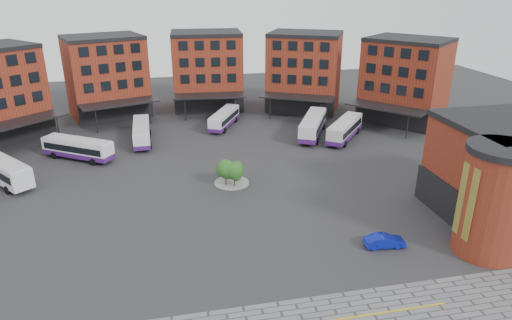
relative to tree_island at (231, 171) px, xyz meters
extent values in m
plane|color=#28282B|center=(-1.91, -11.45, -1.90)|extent=(160.00, 160.00, 0.00)
cube|color=black|center=(-30.11, 21.87, 0.10)|extent=(10.00, 9.07, 4.00)
cube|color=black|center=(-29.98, 21.72, 7.30)|extent=(8.60, 7.77, 8.00)
cube|color=black|center=(-28.54, 20.13, 2.10)|extent=(12.61, 11.97, 0.25)
cylinder|color=black|center=(-30.72, 15.74, 0.10)|extent=(0.20, 0.20, 4.00)
cylinder|color=black|center=(-23.96, 21.83, 0.10)|extent=(0.20, 0.20, 4.00)
cube|color=maroon|center=(-17.21, 34.99, 5.10)|extent=(15.55, 13.69, 14.00)
cube|color=black|center=(-15.63, 30.40, 0.10)|extent=(12.45, 4.71, 4.00)
cube|color=black|center=(-17.21, 34.99, 12.40)|extent=(15.65, 13.97, 0.60)
cube|color=black|center=(-15.57, 30.21, 7.30)|extent=(10.87, 3.87, 8.00)
cube|color=black|center=(-14.87, 28.18, 2.10)|extent=(13.72, 8.39, 0.25)
cylinder|color=black|center=(-18.58, 25.00, 0.10)|extent=(0.20, 0.20, 4.00)
cylinder|color=black|center=(-9.98, 27.96, 0.10)|extent=(0.20, 0.20, 4.00)
cube|color=maroon|center=(1.37, 37.43, 5.10)|extent=(13.67, 10.88, 14.00)
cube|color=black|center=(1.03, 32.60, 0.10)|extent=(13.00, 1.41, 4.00)
cube|color=black|center=(1.37, 37.43, 12.40)|extent=(13.69, 11.18, 0.60)
cube|color=black|center=(1.02, 32.40, 7.30)|extent=(11.42, 0.95, 8.00)
cube|color=black|center=(0.87, 30.25, 2.10)|extent=(13.28, 5.30, 0.25)
cylinder|color=black|center=(-3.80, 28.77, 0.10)|extent=(0.20, 0.20, 4.00)
cylinder|color=black|center=(5.28, 28.14, 0.10)|extent=(0.20, 0.20, 4.00)
cube|color=maroon|center=(19.43, 32.43, 5.10)|extent=(16.12, 14.81, 14.00)
cube|color=black|center=(17.23, 28.10, 0.10)|extent=(11.81, 6.35, 4.00)
cube|color=black|center=(19.43, 32.43, 12.40)|extent=(16.26, 15.08, 0.60)
cube|color=black|center=(17.13, 27.93, 7.30)|extent=(10.26, 5.33, 8.00)
cube|color=black|center=(16.16, 26.01, 2.10)|extent=(13.58, 9.82, 0.25)
cylinder|color=black|center=(11.29, 26.47, 0.10)|extent=(0.20, 0.20, 4.00)
cylinder|color=black|center=(19.40, 22.34, 0.10)|extent=(0.20, 0.20, 4.00)
cube|color=maroon|center=(34.09, 20.76, 5.10)|extent=(16.02, 16.39, 14.00)
cube|color=black|center=(30.38, 17.64, 0.10)|extent=(8.74, 10.28, 4.00)
cube|color=black|center=(34.09, 20.76, 12.40)|extent=(16.25, 16.58, 0.60)
cube|color=black|center=(30.23, 17.51, 7.30)|extent=(7.47, 8.86, 8.00)
cube|color=black|center=(28.58, 16.13, 2.10)|extent=(11.73, 12.79, 0.25)
cylinder|color=black|center=(24.27, 18.46, 0.10)|extent=(0.20, 0.20, 4.00)
cylinder|color=black|center=(30.12, 11.49, 0.10)|extent=(0.20, 0.20, 4.00)
cube|color=black|center=(20.99, -13.45, 0.10)|extent=(0.40, 12.00, 4.00)
cylinder|color=maroon|center=(21.09, -19.45, 3.10)|extent=(6.00, 6.00, 10.00)
cylinder|color=black|center=(21.09, -19.45, 8.40)|extent=(6.40, 6.40, 0.60)
cube|color=red|center=(18.19, -19.45, 3.60)|extent=(0.12, 2.20, 7.00)
cylinder|color=gray|center=(0.09, 0.55, -1.84)|extent=(4.40, 4.40, 0.12)
cylinder|color=#332114|center=(-0.71, -0.05, -1.07)|extent=(0.14, 0.14, 1.64)
sphere|color=#1F541C|center=(-0.71, -0.05, 0.41)|extent=(2.31, 2.31, 2.31)
sphere|color=#1F541C|center=(-0.51, -0.20, -0.09)|extent=(1.62, 1.62, 1.62)
cylinder|color=#332114|center=(0.89, 1.15, -1.24)|extent=(0.14, 0.14, 1.30)
sphere|color=#1F541C|center=(0.89, 1.15, -0.07)|extent=(1.68, 1.68, 1.68)
sphere|color=#1F541C|center=(1.09, 1.00, -0.46)|extent=(1.18, 1.18, 1.18)
cylinder|color=#332114|center=(0.29, -0.45, -1.16)|extent=(0.14, 0.14, 1.48)
sphere|color=#1F541C|center=(0.29, -0.45, 0.17)|extent=(2.18, 2.18, 2.18)
sphere|color=#1F541C|center=(0.49, -0.60, -0.27)|extent=(1.53, 1.53, 1.53)
cube|color=white|center=(-27.92, 6.70, -0.08)|extent=(9.07, 10.35, 2.51)
cube|color=black|center=(-27.92, 6.70, 0.10)|extent=(8.55, 9.69, 0.97)
cube|color=silver|center=(-27.92, 6.70, 1.22)|extent=(8.71, 9.93, 0.12)
cylinder|color=black|center=(-29.20, 10.31, -1.38)|extent=(0.88, 0.99, 1.02)
cylinder|color=black|center=(-26.65, 3.10, -1.38)|extent=(0.88, 0.99, 1.02)
cylinder|color=black|center=(-24.66, 4.71, -1.38)|extent=(0.88, 0.99, 1.02)
cube|color=white|center=(-19.86, 13.12, -0.17)|extent=(10.29, 7.88, 2.38)
cube|color=black|center=(-19.86, 13.12, 0.00)|extent=(9.61, 7.46, 0.92)
cube|color=silver|center=(-19.86, 13.12, 1.07)|extent=(9.88, 7.56, 0.12)
cube|color=black|center=(-24.26, 15.98, 0.05)|extent=(1.23, 1.80, 1.07)
cube|color=#491870|center=(-19.86, 13.12, -1.02)|extent=(10.35, 7.93, 0.68)
cylinder|color=black|center=(-23.39, 13.97, -1.41)|extent=(0.97, 0.78, 0.97)
cylinder|color=black|center=(-22.07, 16.00, -1.41)|extent=(0.97, 0.78, 0.97)
cylinder|color=black|center=(-17.65, 10.23, -1.41)|extent=(0.97, 0.78, 0.97)
cylinder|color=black|center=(-16.33, 12.27, -1.41)|extent=(0.97, 0.78, 0.97)
cube|color=white|center=(-11.19, 18.65, -0.17)|extent=(2.65, 10.73, 2.38)
cube|color=black|center=(-11.19, 18.65, 0.00)|extent=(2.69, 9.87, 0.92)
cube|color=silver|center=(-11.19, 18.65, 1.07)|extent=(2.54, 10.30, 0.12)
cube|color=black|center=(-11.30, 23.89, 0.05)|extent=(2.06, 0.16, 1.07)
cube|color=#491870|center=(-11.19, 18.65, -1.02)|extent=(2.69, 10.77, 0.68)
cylinder|color=black|center=(-12.48, 22.04, -1.41)|extent=(0.31, 0.98, 0.97)
cylinder|color=black|center=(-10.05, 22.09, -1.41)|extent=(0.31, 0.98, 0.97)
cylinder|color=black|center=(-12.34, 15.21, -1.41)|extent=(0.31, 0.98, 0.97)
cylinder|color=black|center=(-9.91, 15.26, -1.41)|extent=(0.31, 0.98, 0.97)
cube|color=white|center=(2.53, 23.67, -0.28)|extent=(6.57, 9.92, 2.22)
cube|color=black|center=(2.53, 23.67, -0.13)|extent=(6.26, 9.24, 0.86)
cube|color=silver|center=(2.53, 23.67, 0.87)|extent=(6.31, 9.52, 0.11)
cube|color=black|center=(4.76, 28.02, -0.08)|extent=(1.77, 0.99, 1.00)
cube|color=#491870|center=(2.53, 23.67, -1.08)|extent=(6.63, 9.97, 0.64)
cylinder|color=black|center=(2.98, 27.03, -1.44)|extent=(0.66, 0.93, 0.91)
cylinder|color=black|center=(5.00, 25.99, -1.44)|extent=(0.66, 0.93, 0.91)
cylinder|color=black|center=(0.06, 21.34, -1.44)|extent=(0.66, 0.93, 0.91)
cylinder|color=black|center=(2.08, 20.31, -1.44)|extent=(0.66, 0.93, 0.91)
cube|color=white|center=(15.90, 16.00, 0.02)|extent=(7.85, 11.76, 2.64)
cube|color=black|center=(15.90, 16.00, 0.21)|extent=(7.47, 10.95, 1.02)
cube|color=silver|center=(15.90, 16.00, 1.39)|extent=(7.53, 11.29, 0.13)
cube|color=black|center=(18.58, 21.17, 0.26)|extent=(2.09, 1.16, 1.19)
cube|color=#491870|center=(15.90, 16.00, -0.93)|extent=(7.90, 11.82, 0.75)
cylinder|color=black|center=(16.45, 19.99, -1.36)|extent=(0.78, 1.11, 1.08)
cylinder|color=black|center=(18.84, 18.75, -1.36)|extent=(0.78, 1.11, 1.08)
cylinder|color=black|center=(12.96, 13.25, -1.36)|extent=(0.78, 1.11, 1.08)
cylinder|color=black|center=(15.35, 12.01, -1.36)|extent=(0.78, 1.11, 1.08)
cube|color=silver|center=(20.37, 13.44, -0.11)|extent=(8.93, 10.15, 2.46)
cube|color=black|center=(20.37, 13.44, 0.06)|extent=(8.42, 9.50, 0.95)
cube|color=silver|center=(20.37, 13.44, 1.17)|extent=(8.57, 9.74, 0.12)
cube|color=black|center=(23.80, 17.65, 0.11)|extent=(1.73, 1.44, 1.11)
cube|color=#491870|center=(20.37, 13.44, -0.99)|extent=(8.99, 10.21, 0.70)
cylinder|color=black|center=(21.63, 16.98, -1.39)|extent=(0.87, 0.97, 1.00)
cylinder|color=black|center=(23.58, 15.39, -1.39)|extent=(0.87, 0.97, 1.00)
cylinder|color=black|center=(17.16, 11.49, -1.39)|extent=(0.87, 0.97, 1.00)
cylinder|color=black|center=(19.11, 9.91, -1.39)|extent=(0.87, 0.97, 1.00)
imported|color=#0C1AA5|center=(12.17, -16.86, -1.25)|extent=(4.04, 1.77, 1.29)
camera|label=1|loc=(-7.67, -51.09, 22.33)|focal=32.00mm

